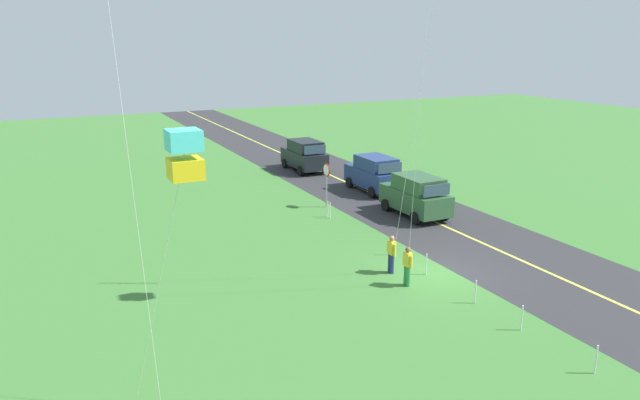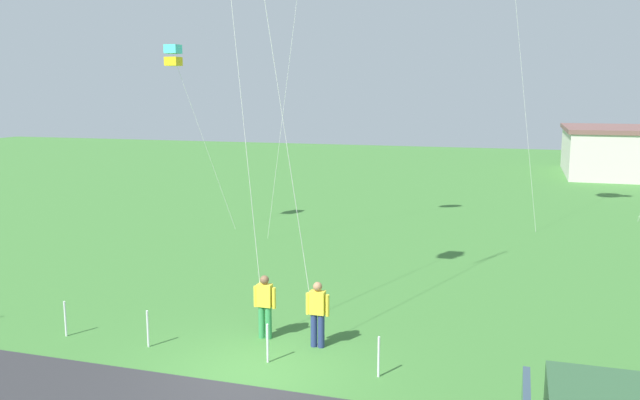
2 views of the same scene
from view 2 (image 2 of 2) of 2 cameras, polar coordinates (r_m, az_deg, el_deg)
ground_plane at (r=14.58m, az=-6.15°, el=-15.14°), size 120.00×120.00×0.10m
person_adult_near at (r=15.59m, az=-0.22°, el=-9.81°), size 0.58×0.22×1.60m
person_adult_companion at (r=16.17m, az=-4.86°, el=-9.12°), size 0.58×0.22×1.60m
kite_green_far at (r=28.19m, az=-12.75°, el=12.25°), size 2.30×1.66×7.93m
fence_post_1 at (r=17.55m, az=-21.44°, el=-9.68°), size 0.05×0.05×0.90m
fence_post_2 at (r=16.25m, az=-14.87°, el=-10.87°), size 0.05×0.05×0.90m
fence_post_3 at (r=14.93m, az=-4.62°, el=-12.42°), size 0.05×0.05×0.90m
fence_post_4 at (r=14.25m, az=5.17°, el=-13.54°), size 0.05×0.05×0.90m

